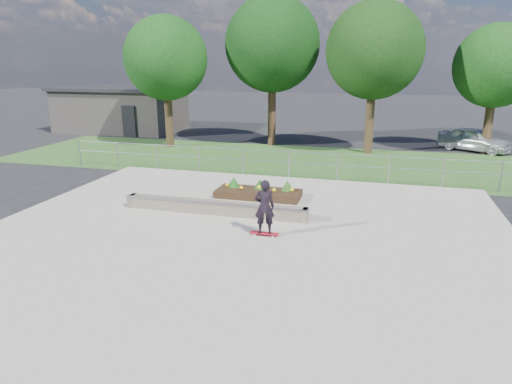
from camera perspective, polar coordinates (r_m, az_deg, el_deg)
ground at (r=12.22m, az=-2.76°, el=-6.79°), size 120.00×120.00×0.00m
grass_verge at (r=22.48m, az=5.84°, el=3.85°), size 30.00×8.00×0.02m
concrete_slab at (r=12.20m, az=-2.76°, el=-6.66°), size 15.00×15.00×0.06m
fence at (r=18.95m, az=4.15°, el=3.94°), size 20.06×0.06×1.20m
building at (r=33.76m, az=-16.44°, el=9.96°), size 8.40×5.40×3.00m
tree_far_left at (r=26.34m, az=-11.21°, el=16.04°), size 4.55×4.55×7.15m
tree_mid_left at (r=26.40m, az=2.07°, el=17.96°), size 5.25×5.25×8.25m
tree_mid_right at (r=24.71m, az=14.58°, el=16.73°), size 4.90×4.90×7.70m
tree_far_right at (r=26.77m, az=27.83°, el=13.74°), size 4.20×4.20×6.60m
grind_ledge at (r=14.54m, az=-5.21°, el=-1.92°), size 6.00×0.44×0.43m
planter_bed at (r=16.28m, az=0.33°, el=0.04°), size 3.00×1.20×0.61m
skateboarder at (r=12.47m, az=1.07°, el=-1.89°), size 0.80×0.51×1.61m
parked_car at (r=27.55m, az=25.63°, el=5.95°), size 4.01×3.23×1.28m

